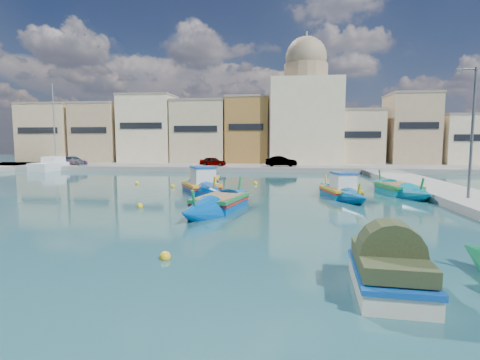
% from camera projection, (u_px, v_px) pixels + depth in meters
% --- Properties ---
extents(ground, '(160.00, 160.00, 0.00)m').
position_uv_depth(ground, '(144.00, 221.00, 18.00)').
color(ground, '#153940').
rests_on(ground, ground).
extents(north_quay, '(80.00, 8.00, 0.60)m').
position_uv_depth(north_quay, '(232.00, 168.00, 49.61)').
color(north_quay, gray).
rests_on(north_quay, ground).
extents(north_townhouses, '(83.20, 7.87, 10.19)m').
position_uv_depth(north_townhouses, '(282.00, 133.00, 55.66)').
color(north_townhouses, '#C4B088').
rests_on(north_townhouses, ground).
extents(church_block, '(10.00, 10.00, 19.10)m').
position_uv_depth(church_block, '(305.00, 110.00, 55.57)').
color(church_block, beige).
rests_on(church_block, ground).
extents(quay_street_lamp, '(1.18, 0.16, 8.00)m').
position_uv_depth(quay_street_lamp, '(471.00, 132.00, 21.58)').
color(quay_street_lamp, '#595B60').
rests_on(quay_street_lamp, ground).
extents(parked_cars, '(32.05, 2.41, 1.31)m').
position_uv_depth(parked_cars, '(181.00, 161.00, 48.74)').
color(parked_cars, '#4C1919').
rests_on(parked_cars, north_quay).
extents(luzzu_turquoise_cabin, '(3.59, 8.60, 2.70)m').
position_uv_depth(luzzu_turquoise_cabin, '(340.00, 192.00, 25.57)').
color(luzzu_turquoise_cabin, '#005998').
rests_on(luzzu_turquoise_cabin, ground).
extents(luzzu_blue_cabin, '(5.94, 8.53, 3.04)m').
position_uv_depth(luzzu_blue_cabin, '(201.00, 188.00, 27.66)').
color(luzzu_blue_cabin, '#003E9E').
rests_on(luzzu_blue_cabin, ground).
extents(luzzu_cyan_mid, '(3.51, 8.99, 2.59)m').
position_uv_depth(luzzu_cyan_mid, '(398.00, 190.00, 27.09)').
color(luzzu_cyan_mid, '#0084A4').
rests_on(luzzu_cyan_mid, ground).
extents(luzzu_green, '(2.80, 7.59, 2.34)m').
position_uv_depth(luzzu_green, '(208.00, 182.00, 33.05)').
color(luzzu_green, '#005E9D').
rests_on(luzzu_green, ground).
extents(luzzu_blue_south, '(4.17, 9.48, 2.67)m').
position_uv_depth(luzzu_blue_south, '(220.00, 204.00, 21.04)').
color(luzzu_blue_south, '#0049A3').
rests_on(luzzu_blue_south, ground).
extents(tender_near, '(2.00, 3.35, 1.58)m').
position_uv_depth(tender_near, '(389.00, 273.00, 9.53)').
color(tender_near, beige).
rests_on(tender_near, ground).
extents(yacht_north, '(3.49, 9.27, 12.09)m').
position_uv_depth(yacht_north, '(64.00, 166.00, 50.48)').
color(yacht_north, white).
rests_on(yacht_north, ground).
extents(mooring_buoys, '(22.88, 21.72, 0.36)m').
position_uv_depth(mooring_buoys, '(213.00, 199.00, 24.45)').
color(mooring_buoys, yellow).
rests_on(mooring_buoys, ground).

